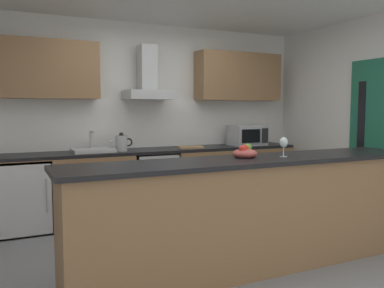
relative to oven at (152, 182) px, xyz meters
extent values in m
cube|color=gray|center=(0.06, -1.50, -0.47)|extent=(5.71, 4.69, 0.02)
cube|color=white|center=(0.06, 0.41, 0.84)|extent=(5.71, 0.12, 2.60)
cube|color=white|center=(2.47, -1.50, 0.84)|extent=(0.12, 4.69, 2.60)
cube|color=white|center=(0.06, 0.33, 0.77)|extent=(4.00, 0.02, 0.66)
cube|color=olive|center=(0.06, 0.03, -0.03)|extent=(4.14, 0.60, 0.86)
cube|color=black|center=(0.06, 0.03, 0.42)|extent=(4.14, 0.60, 0.04)
cube|color=olive|center=(0.21, -2.06, 0.02)|extent=(3.34, 0.52, 0.96)
cube|color=black|center=(0.21, -2.06, 0.52)|extent=(3.44, 0.64, 0.04)
cube|color=olive|center=(-1.32, 0.18, 1.45)|extent=(1.33, 0.32, 0.70)
cube|color=olive|center=(1.44, 0.18, 1.45)|extent=(1.33, 0.32, 0.70)
cube|color=#1E664C|center=(2.40, -1.53, 0.56)|extent=(0.04, 0.85, 2.05)
cube|color=black|center=(2.37, -1.29, 0.67)|extent=(0.01, 0.11, 1.31)
cube|color=slate|center=(0.00, 0.01, 0.00)|extent=(0.60, 0.56, 0.80)
cube|color=black|center=(0.00, -0.29, -0.06)|extent=(0.50, 0.02, 0.48)
cube|color=#B7BABC|center=(0.00, -0.29, 0.34)|extent=(0.54, 0.02, 0.09)
cylinder|color=#B7BABC|center=(0.00, -0.32, 0.18)|extent=(0.49, 0.02, 0.02)
cube|color=white|center=(-1.58, 0.01, -0.04)|extent=(0.58, 0.56, 0.85)
cube|color=silver|center=(-1.58, -0.28, -0.04)|extent=(0.55, 0.02, 0.80)
cylinder|color=#B7BABC|center=(-1.36, -0.30, 0.01)|extent=(0.02, 0.02, 0.38)
cube|color=#B7BABC|center=(1.48, -0.02, 0.59)|extent=(0.50, 0.36, 0.30)
cube|color=black|center=(1.42, -0.21, 0.59)|extent=(0.30, 0.02, 0.19)
cube|color=black|center=(1.66, -0.21, 0.59)|extent=(0.10, 0.01, 0.21)
cube|color=silver|center=(-0.77, 0.01, 0.46)|extent=(0.50, 0.40, 0.04)
cylinder|color=#B7BABC|center=(-0.77, 0.13, 0.57)|extent=(0.03, 0.03, 0.26)
cylinder|color=#B7BABC|center=(-0.77, 0.05, 0.69)|extent=(0.03, 0.16, 0.03)
cylinder|color=#B7BABC|center=(-0.42, -0.03, 0.54)|extent=(0.15, 0.15, 0.20)
sphere|color=black|center=(-0.42, -0.03, 0.65)|extent=(0.06, 0.06, 0.06)
cone|color=#B7BABC|center=(-0.52, -0.03, 0.58)|extent=(0.09, 0.04, 0.07)
torus|color=black|center=(-0.33, -0.03, 0.55)|extent=(0.11, 0.02, 0.11)
cube|color=#B7BABC|center=(0.00, 0.11, 1.16)|extent=(0.62, 0.45, 0.12)
cube|color=#B7BABC|center=(0.00, 0.16, 1.52)|extent=(0.22, 0.22, 0.60)
cylinder|color=silver|center=(0.51, -2.09, 0.55)|extent=(0.07, 0.07, 0.01)
cylinder|color=silver|center=(0.51, -2.09, 0.60)|extent=(0.01, 0.01, 0.09)
ellipsoid|color=silver|center=(0.51, -2.09, 0.67)|extent=(0.08, 0.08, 0.10)
ellipsoid|color=#B24C47|center=(0.16, -1.99, 0.58)|extent=(0.22, 0.22, 0.09)
sphere|color=red|center=(0.12, -2.01, 0.63)|extent=(0.06, 0.06, 0.06)
sphere|color=#66B233|center=(0.21, -1.96, 0.63)|extent=(0.08, 0.08, 0.08)
sphere|color=red|center=(0.16, -1.99, 0.63)|extent=(0.07, 0.07, 0.07)
cube|color=tan|center=(0.56, -0.02, 0.45)|extent=(0.38, 0.29, 0.02)
camera|label=1|loc=(-1.80, -5.02, 0.98)|focal=37.75mm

